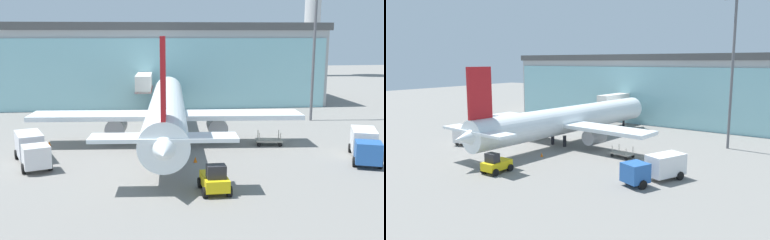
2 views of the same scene
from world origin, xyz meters
TOP-DOWN VIEW (x-y plane):
  - ground at (0.00, 0.00)m, footprint 240.00×240.00m
  - terminal_building at (-0.01, 34.52)m, footprint 59.22×19.13m
  - jet_bridge at (-1.32, 24.65)m, footprint 3.34×12.52m
  - apron_light_mast at (21.00, 14.35)m, footprint 3.20×0.40m
  - airplane at (0.14, 4.85)m, footprint 29.13×39.04m
  - catering_truck at (-12.97, -1.98)m, footprint 4.42×7.62m
  - fuel_truck at (18.04, -5.10)m, footprint 4.94×7.57m
  - baggage_cart at (10.82, 1.64)m, footprint 3.06×2.11m
  - pushback_tug at (2.11, -11.98)m, footprint 2.18×3.22m
  - safety_cone_nose at (1.95, -3.77)m, footprint 0.36×0.36m
  - safety_cone_wingtip at (-12.51, 4.73)m, footprint 0.36×0.36m

SIDE VIEW (x-z plane):
  - ground at x=0.00m, z-range 0.00..0.00m
  - safety_cone_nose at x=1.95m, z-range 0.00..0.55m
  - safety_cone_wingtip at x=-12.51m, z-range 0.00..0.55m
  - baggage_cart at x=10.82m, z-range -0.25..1.25m
  - pushback_tug at x=2.11m, z-range -0.18..2.12m
  - catering_truck at x=-12.97m, z-range 0.14..2.79m
  - fuel_truck at x=18.04m, z-range 0.14..2.79m
  - airplane at x=0.14m, z-range -2.27..9.32m
  - jet_bridge at x=-1.32m, z-range 1.62..7.62m
  - terminal_building at x=-0.01m, z-range 0.00..13.57m
  - apron_light_mast at x=21.00m, z-range 1.79..22.70m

